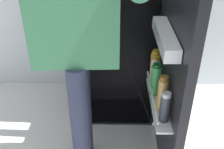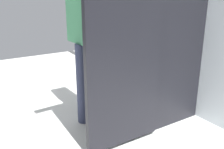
% 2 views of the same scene
% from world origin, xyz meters
% --- Properties ---
extents(ground_plane, '(6.38, 6.38, 0.00)m').
position_xyz_m(ground_plane, '(0.00, 0.00, 0.00)').
color(ground_plane, silver).
extents(refrigerator, '(0.73, 1.29, 1.77)m').
position_xyz_m(refrigerator, '(0.03, 0.50, 0.88)').
color(refrigerator, black).
rests_on(refrigerator, ground_plane).
extents(person, '(0.56, 0.75, 1.60)m').
position_xyz_m(person, '(-0.18, -0.11, 0.96)').
color(person, '#2D334C').
rests_on(person, ground_plane).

